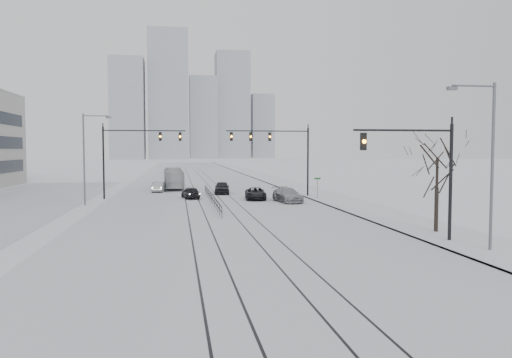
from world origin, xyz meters
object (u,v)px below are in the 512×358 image
(sedan_nb_far, at_px, (222,188))
(sedan_sb_outer, at_px, (159,187))
(bare_tree, at_px, (437,165))
(sedan_nb_right, at_px, (287,195))
(sedan_nb_front, at_px, (256,194))
(box_truck, at_px, (174,179))
(traffic_mast_near, at_px, (425,166))
(sedan_sb_inner, at_px, (191,193))

(sedan_nb_far, bearing_deg, sedan_sb_outer, 158.80)
(bare_tree, relative_size, sedan_nb_right, 1.19)
(bare_tree, height_order, sedan_nb_front, bare_tree)
(bare_tree, distance_m, box_truck, 43.92)
(sedan_nb_right, bearing_deg, bare_tree, -83.23)
(sedan_nb_front, distance_m, box_truck, 18.88)
(traffic_mast_near, bearing_deg, sedan_nb_far, 104.32)
(bare_tree, distance_m, sedan_sb_outer, 40.28)
(sedan_nb_front, xyz_separation_m, sedan_nb_far, (-3.00, 7.72, 0.11))
(sedan_sb_inner, height_order, box_truck, box_truck)
(sedan_sb_inner, height_order, sedan_nb_right, sedan_nb_right)
(sedan_sb_outer, relative_size, sedan_nb_right, 0.80)
(traffic_mast_near, xyz_separation_m, sedan_nb_far, (-8.79, 34.44, -3.80))
(bare_tree, distance_m, sedan_nb_front, 25.38)
(sedan_nb_right, height_order, sedan_nb_far, sedan_nb_far)
(box_truck, bearing_deg, sedan_sb_outer, 67.45)
(traffic_mast_near, height_order, sedan_nb_far, traffic_mast_near)
(sedan_sb_outer, bearing_deg, box_truck, -102.75)
(sedan_nb_front, bearing_deg, traffic_mast_near, -72.04)
(sedan_sb_outer, distance_m, sedan_nb_front, 15.84)
(traffic_mast_near, distance_m, sedan_sb_inner, 31.89)
(traffic_mast_near, relative_size, sedan_nb_far, 1.56)
(bare_tree, height_order, sedan_sb_outer, bare_tree)
(bare_tree, bearing_deg, box_truck, 113.08)
(sedan_nb_front, xyz_separation_m, box_truck, (-8.98, 16.59, 0.78))
(traffic_mast_near, xyz_separation_m, sedan_nb_front, (-5.79, 26.72, -3.91))
(sedan_nb_right, bearing_deg, sedan_nb_far, 110.89)
(sedan_sb_inner, xyz_separation_m, box_truck, (-1.98, 14.35, 0.78))
(bare_tree, xyz_separation_m, sedan_sb_outer, (-18.98, 35.32, -3.81))
(sedan_nb_front, bearing_deg, box_truck, 124.16)
(traffic_mast_near, height_order, sedan_nb_right, traffic_mast_near)
(sedan_nb_far, bearing_deg, bare_tree, -65.06)
(traffic_mast_near, bearing_deg, sedan_nb_front, 102.22)
(sedan_nb_right, height_order, box_truck, box_truck)
(sedan_sb_inner, xyz_separation_m, sedan_nb_right, (9.89, -5.34, 0.09))
(traffic_mast_near, relative_size, box_truck, 0.68)
(bare_tree, height_order, sedan_sb_inner, bare_tree)
(sedan_sb_inner, distance_m, box_truck, 14.51)
(sedan_nb_front, bearing_deg, sedan_nb_far, 117.00)
(sedan_sb_inner, distance_m, sedan_sb_outer, 10.10)
(box_truck, bearing_deg, sedan_nb_far, 121.27)
(sedan_nb_right, xyz_separation_m, box_truck, (-11.87, 19.69, 0.69))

